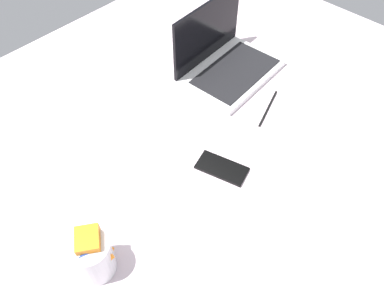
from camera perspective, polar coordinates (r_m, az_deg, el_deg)
name	(u,v)px	position (r cm, az deg, el deg)	size (l,w,h in cm)	color
bed_mattress	(186,140)	(127.08, -0.84, 0.55)	(180.00, 140.00, 18.00)	silver
laptop	(225,61)	(135.60, 4.85, 12.00)	(34.25, 24.83, 23.00)	silver
snack_cup	(93,256)	(91.78, -14.20, -15.46)	(9.69, 9.19, 13.53)	silver
cell_phone	(222,168)	(108.71, 4.37, -3.51)	(6.80, 14.00, 0.80)	black
charger_cable	(268,108)	(126.17, 11.02, 5.13)	(17.00, 0.60, 0.60)	black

